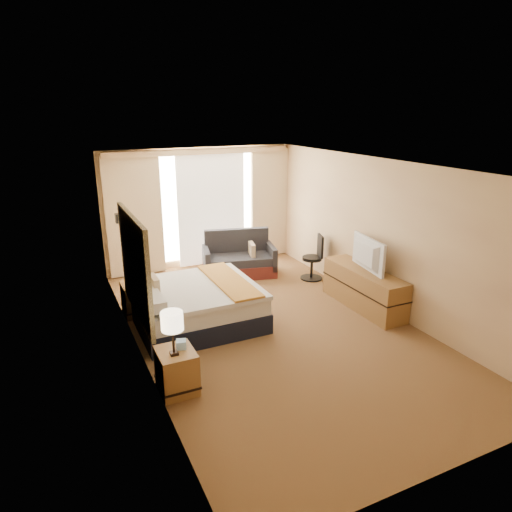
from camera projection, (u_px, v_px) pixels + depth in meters
name	position (u px, v px, depth m)	size (l,w,h in m)	color
floor	(272.00, 327.00, 7.42)	(4.20, 7.00, 0.02)	#582619
ceiling	(273.00, 165.00, 6.62)	(4.20, 7.00, 0.02)	white
wall_back	(200.00, 208.00, 10.03)	(4.20, 0.02, 2.60)	beige
wall_front	(454.00, 357.00, 4.01)	(4.20, 0.02, 2.60)	beige
wall_left	(135.00, 270.00, 6.17)	(0.02, 7.00, 2.60)	beige
wall_right	(380.00, 235.00, 7.87)	(0.02, 7.00, 2.60)	beige
headboard	(135.00, 267.00, 6.36)	(0.06, 1.85, 1.50)	black
nightstand_left	(177.00, 371.00, 5.68)	(0.45, 0.52, 0.55)	brown
nightstand_right	(136.00, 298.00, 7.83)	(0.45, 0.52, 0.55)	brown
media_dresser	(364.00, 288.00, 8.06)	(0.50, 1.80, 0.70)	brown
window	(211.00, 206.00, 10.10)	(2.30, 0.02, 2.30)	white
curtains	(201.00, 204.00, 9.90)	(4.12, 0.19, 2.56)	beige
bed	(196.00, 304.00, 7.43)	(1.91, 1.75, 0.93)	black
loveseat	(239.00, 260.00, 9.67)	(1.64, 1.13, 0.93)	maroon
floor_lamp	(122.00, 239.00, 8.28)	(0.20, 0.20, 1.59)	black
desk_chair	(314.00, 260.00, 9.39)	(0.46, 0.46, 0.93)	black
lamp_left	(172.00, 322.00, 5.38)	(0.27, 0.27, 0.56)	black
lamp_right	(136.00, 259.00, 7.55)	(0.28, 0.28, 0.59)	black
tissue_box	(181.00, 344.00, 5.64)	(0.12, 0.12, 0.11)	#89B1D3
telephone	(144.00, 283.00, 7.67)	(0.19, 0.14, 0.07)	black
television	(363.00, 254.00, 7.86)	(1.00, 0.13, 0.58)	black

